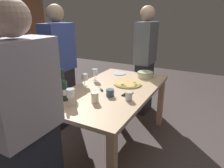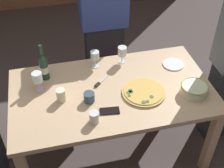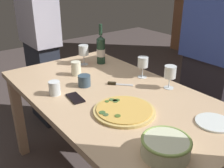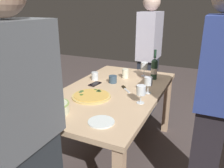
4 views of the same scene
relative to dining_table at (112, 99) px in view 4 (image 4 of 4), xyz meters
The scene contains 17 objects.
ground_plane 0.66m from the dining_table, ahead, with size 8.00×8.00×0.00m, color #514543.
dining_table is the anchor object (origin of this frame).
pizza 0.27m from the dining_table, 22.17° to the right, with size 0.34×0.34×0.02m.
serving_bowl 0.65m from the dining_table, 16.98° to the right, with size 0.21×0.21×0.08m.
wine_bottle 0.61m from the dining_table, 151.53° to the left, with size 0.07×0.07×0.32m.
wine_glass_near_pizza 0.61m from the dining_table, 165.75° to the left, with size 0.08×0.08×0.16m.
wine_glass_by_bottle 0.39m from the dining_table, 102.04° to the left, with size 0.07×0.07×0.15m.
wine_glass_far_left 0.43m from the dining_table, 63.25° to the left, with size 0.08×0.08×0.15m.
cup_amber 0.25m from the dining_table, 157.38° to the right, with size 0.08×0.08×0.08m, color #374D60.
cup_ceramic 0.43m from the dining_table, behind, with size 0.07×0.07×0.10m, color white.
cup_spare 0.38m from the dining_table, 123.97° to the right, with size 0.07×0.07×0.09m, color white.
side_plate 0.64m from the dining_table, 18.07° to the left, with size 0.19×0.19×0.01m, color white.
cell_phone 0.26m from the dining_table, 107.53° to the right, with size 0.07×0.14×0.01m, color black.
pizza_knife 0.16m from the dining_table, 127.57° to the left, with size 0.14×0.14×0.02m.
person_host 1.17m from the dining_table, behind, with size 0.46×0.24×1.67m.
person_guest_left 0.91m from the dining_table, 81.95° to the left, with size 0.45×0.24×1.69m.
person_guest_right 1.11m from the dining_table, ahead, with size 0.44×0.24×1.69m.
Camera 4 is at (1.80, 0.83, 1.51)m, focal length 35.70 mm.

